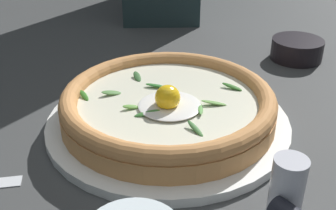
{
  "coord_description": "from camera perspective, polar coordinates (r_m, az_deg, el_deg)",
  "views": [
    {
      "loc": [
        -0.02,
        -0.5,
        0.3
      ],
      "look_at": [
        -0.01,
        -0.01,
        0.03
      ],
      "focal_mm": 45.02,
      "sensor_mm": 36.0,
      "label": 1
    }
  ],
  "objects": [
    {
      "name": "ground_plane",
      "position": [
        0.59,
        1.43,
        -3.62
      ],
      "size": [
        2.4,
        2.4,
        0.03
      ],
      "primitive_type": "cube",
      "color": "#3B3D3D",
      "rests_on": "ground"
    },
    {
      "name": "pizza_plate",
      "position": [
        0.57,
        -0.0,
        -2.27
      ],
      "size": [
        0.33,
        0.33,
        0.01
      ],
      "primitive_type": "cylinder",
      "color": "white",
      "rests_on": "ground"
    },
    {
      "name": "pizza",
      "position": [
        0.56,
        0.0,
        0.15
      ],
      "size": [
        0.29,
        0.29,
        0.06
      ],
      "color": "tan",
      "rests_on": "pizza_plate"
    },
    {
      "name": "side_bowl",
      "position": [
        0.81,
        17.05,
        7.23
      ],
      "size": [
        0.09,
        0.09,
        0.04
      ],
      "primitive_type": "cylinder",
      "color": "black",
      "rests_on": "ground"
    },
    {
      "name": "pepper_shaker",
      "position": [
        0.41,
        15.64,
        -11.81
      ],
      "size": [
        0.03,
        0.03,
        0.08
      ],
      "primitive_type": "cylinder",
      "color": "silver",
      "rests_on": "ground"
    }
  ]
}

